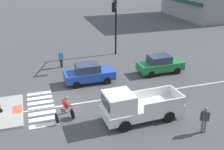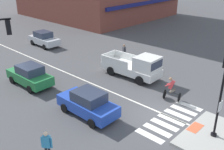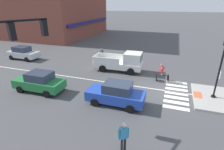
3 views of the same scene
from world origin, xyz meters
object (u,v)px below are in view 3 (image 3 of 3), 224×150
(pedestrian_at_curb_left, at_px, (124,135))
(signal_pole, at_px, (222,61))
(car_green_westbound_far, at_px, (39,82))
(pickup_truck_white_eastbound_mid, at_px, (122,62))
(cyclist, at_px, (162,72))
(car_blue_westbound_near, at_px, (116,94))
(pedestrian_waiting_far_side, at_px, (102,54))
(car_silver_eastbound_distant, at_px, (23,53))

(pedestrian_at_curb_left, bearing_deg, signal_pole, -35.05)
(signal_pole, bearing_deg, car_green_westbound_far, 103.52)
(car_green_westbound_far, height_order, pickup_truck_white_eastbound_mid, pickup_truck_white_eastbound_mid)
(signal_pole, height_order, cyclist, signal_pole)
(car_green_westbound_far, xyz_separation_m, cyclist, (5.35, -9.32, 0.06))
(car_blue_westbound_near, relative_size, car_green_westbound_far, 0.99)
(signal_pole, relative_size, pedestrian_waiting_far_side, 2.88)
(car_blue_westbound_near, relative_size, cyclist, 2.45)
(car_green_westbound_far, bearing_deg, car_silver_eastbound_distant, 50.66)
(pickup_truck_white_eastbound_mid, height_order, pedestrian_waiting_far_side, pickup_truck_white_eastbound_mid)
(pickup_truck_white_eastbound_mid, bearing_deg, cyclist, -107.46)
(car_blue_westbound_near, distance_m, cyclist, 5.92)
(car_green_westbound_far, relative_size, pickup_truck_white_eastbound_mid, 0.80)
(car_green_westbound_far, bearing_deg, signal_pole, -76.48)
(signal_pole, xyz_separation_m, car_green_westbound_far, (-3.21, 13.33, -2.23))
(pedestrian_waiting_far_side, bearing_deg, pedestrian_at_curb_left, -153.75)
(pedestrian_waiting_far_side, bearing_deg, car_silver_eastbound_distant, 103.44)
(cyclist, xyz_separation_m, pedestrian_at_curb_left, (-9.37, 1.05, 0.11))
(car_green_westbound_far, relative_size, pedestrian_at_curb_left, 2.48)
(signal_pole, xyz_separation_m, car_silver_eastbound_distant, (3.50, 21.51, -2.23))
(pedestrian_at_curb_left, bearing_deg, pickup_truck_white_eastbound_mid, 16.38)
(car_blue_westbound_near, height_order, pedestrian_waiting_far_side, pedestrian_waiting_far_side)
(car_green_westbound_far, distance_m, pedestrian_waiting_far_side, 9.27)
(pickup_truck_white_eastbound_mid, xyz_separation_m, cyclist, (-1.32, -4.19, -0.11))
(signal_pole, distance_m, car_green_westbound_far, 13.89)
(car_green_westbound_far, bearing_deg, pedestrian_at_curb_left, -115.90)
(cyclist, bearing_deg, pedestrian_waiting_far_side, 63.53)
(cyclist, bearing_deg, pickup_truck_white_eastbound_mid, 72.54)
(pedestrian_at_curb_left, bearing_deg, pedestrian_waiting_far_side, 26.25)
(signal_pole, bearing_deg, cyclist, 61.87)
(signal_pole, xyz_separation_m, car_blue_westbound_near, (-3.09, 6.77, -2.23))
(car_silver_eastbound_distant, relative_size, pedestrian_waiting_far_side, 2.47)
(car_silver_eastbound_distant, relative_size, cyclist, 2.46)
(car_blue_westbound_near, height_order, cyclist, cyclist)
(car_silver_eastbound_distant, xyz_separation_m, pedestrian_at_curb_left, (-10.72, -16.45, 0.17))
(car_silver_eastbound_distant, xyz_separation_m, cyclist, (-1.35, -17.50, 0.06))
(cyclist, bearing_deg, car_blue_westbound_near, 152.21)
(car_silver_eastbound_distant, xyz_separation_m, car_green_westbound_far, (-6.71, -8.18, 0.00))
(car_green_westbound_far, height_order, cyclist, cyclist)
(pickup_truck_white_eastbound_mid, height_order, cyclist, pickup_truck_white_eastbound_mid)
(car_blue_westbound_near, bearing_deg, car_green_westbound_far, 91.05)
(signal_pole, bearing_deg, car_silver_eastbound_distant, 80.76)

